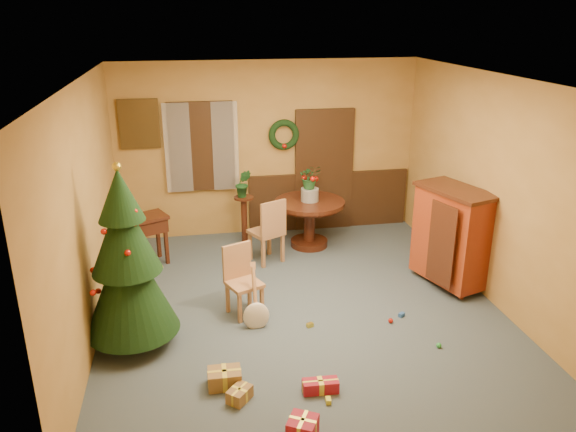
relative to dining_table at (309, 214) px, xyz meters
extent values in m
plane|color=#35444E|center=(-0.54, -1.95, -0.54)|extent=(5.50, 5.50, 0.00)
plane|color=silver|center=(-0.54, -1.95, 2.36)|extent=(5.50, 5.50, 0.00)
plane|color=olive|center=(-0.54, 0.80, 0.91)|extent=(5.00, 0.00, 5.00)
plane|color=olive|center=(-0.54, -4.70, 0.91)|extent=(5.00, 0.00, 5.00)
plane|color=olive|center=(-3.04, -1.95, 0.91)|extent=(0.00, 5.50, 5.50)
plane|color=olive|center=(1.96, -1.95, 0.91)|extent=(0.00, 5.50, 5.50)
cube|color=black|center=(0.51, 0.76, -0.04)|extent=(2.80, 0.06, 1.00)
cube|color=black|center=(0.41, 0.75, 0.51)|extent=(1.00, 0.08, 2.10)
cube|color=white|center=(0.41, 0.78, 0.46)|extent=(0.80, 0.03, 1.90)
cube|color=black|center=(-1.64, 0.75, 1.01)|extent=(1.05, 0.08, 1.45)
cube|color=white|center=(-1.64, 0.78, 1.01)|extent=(0.88, 0.03, 1.25)
cube|color=white|center=(-2.02, 0.70, 1.01)|extent=(0.42, 0.02, 1.45)
cube|color=white|center=(-1.26, 0.70, 1.01)|extent=(0.42, 0.02, 1.45)
torus|color=black|center=(-0.29, 0.72, 1.16)|extent=(0.51, 0.11, 0.51)
cube|color=#4C3819|center=(-2.59, 0.76, 1.41)|extent=(0.62, 0.05, 0.78)
cube|color=gray|center=(-2.59, 0.79, 1.41)|extent=(0.48, 0.02, 0.62)
cylinder|color=black|center=(0.00, 0.00, 0.20)|extent=(1.12, 1.12, 0.06)
cylinder|color=black|center=(0.00, 0.00, 0.14)|extent=(1.00, 1.00, 0.04)
cylinder|color=black|center=(0.00, 0.00, -0.16)|extent=(0.18, 0.18, 0.62)
cylinder|color=black|center=(0.00, 0.00, -0.49)|extent=(0.60, 0.60, 0.10)
cylinder|color=slate|center=(0.00, 0.00, 0.34)|extent=(0.28, 0.28, 0.21)
imported|color=#1E4C23|center=(0.00, 0.00, 0.63)|extent=(0.35, 0.30, 0.39)
cube|color=#9A653D|center=(-1.27, -2.01, -0.12)|extent=(0.51, 0.51, 0.05)
cube|color=#9A653D|center=(-1.34, -1.85, 0.13)|extent=(0.37, 0.19, 0.46)
cube|color=#9A653D|center=(-1.19, -1.80, -0.34)|extent=(0.05, 0.05, 0.40)
cube|color=#9A653D|center=(-1.48, -1.93, -0.34)|extent=(0.05, 0.05, 0.40)
cube|color=#9A653D|center=(-1.07, -2.09, -0.34)|extent=(0.05, 0.05, 0.40)
cube|color=#9A653D|center=(-1.36, -2.22, -0.34)|extent=(0.05, 0.05, 0.40)
cube|color=#9A653D|center=(-0.77, -0.46, -0.07)|extent=(0.59, 0.59, 0.05)
cube|color=#9A653D|center=(-0.69, -0.64, 0.21)|extent=(0.41, 0.23, 0.52)
cube|color=#9A653D|center=(-0.85, -0.70, -0.32)|extent=(0.06, 0.06, 0.45)
cube|color=#9A653D|center=(-0.54, -0.54, -0.32)|extent=(0.06, 0.06, 0.45)
cube|color=#9A653D|center=(-1.01, -0.38, -0.32)|extent=(0.06, 0.06, 0.45)
cube|color=#9A653D|center=(-0.69, -0.22, -0.32)|extent=(0.06, 0.06, 0.45)
cylinder|color=black|center=(-1.03, 0.27, -0.15)|extent=(0.10, 0.10, 0.79)
cylinder|color=black|center=(-1.03, 0.27, 0.26)|extent=(0.32, 0.32, 0.03)
imported|color=#19471E|center=(-1.03, 0.27, 0.50)|extent=(0.27, 0.23, 0.45)
cylinder|color=#382111|center=(-2.60, -2.46, -0.43)|extent=(0.13, 0.13, 0.23)
cone|color=black|center=(-2.60, -2.46, 0.27)|extent=(1.05, 1.05, 1.24)
cone|color=black|center=(-2.60, -2.46, 0.84)|extent=(0.76, 0.76, 0.90)
cone|color=black|center=(-2.60, -2.46, 1.27)|extent=(0.49, 0.49, 0.57)
sphere|color=gold|center=(-2.60, -2.46, 1.57)|extent=(0.10, 0.10, 0.10)
cube|color=black|center=(-2.67, -0.31, 0.21)|extent=(0.97, 0.76, 0.05)
cube|color=black|center=(-2.67, -0.31, 0.07)|extent=(0.91, 0.70, 0.18)
cube|color=black|center=(-3.04, -0.31, -0.18)|extent=(0.18, 0.30, 0.72)
cube|color=black|center=(-2.30, -0.31, -0.18)|extent=(0.18, 0.30, 0.72)
cube|color=#62180B|center=(1.61, -1.69, 0.18)|extent=(0.81, 1.14, 1.28)
cube|color=black|center=(1.61, -1.69, 0.84)|extent=(0.89, 1.22, 0.05)
cylinder|color=black|center=(1.61, -2.13, -0.49)|extent=(0.07, 0.07, 0.09)
cylinder|color=black|center=(1.61, -1.26, -0.49)|extent=(0.07, 0.07, 0.09)
cube|color=brown|center=(-1.64, -3.42, -0.45)|extent=(0.34, 0.25, 0.18)
cube|color=gold|center=(-1.64, -3.42, -0.45)|extent=(0.34, 0.04, 0.18)
cube|color=gold|center=(-1.64, -3.42, -0.45)|extent=(0.05, 0.25, 0.18)
cube|color=maroon|center=(-1.02, -4.35, -0.42)|extent=(0.33, 0.33, 0.24)
cube|color=gold|center=(-1.02, -4.35, -0.42)|extent=(0.23, 0.15, 0.25)
cube|color=gold|center=(-1.02, -4.35, -0.42)|extent=(0.15, 0.23, 0.25)
cube|color=brown|center=(-1.51, -3.68, -0.47)|extent=(0.29, 0.30, 0.13)
cube|color=gold|center=(-1.51, -3.68, -0.47)|extent=(0.18, 0.20, 0.13)
cube|color=gold|center=(-1.51, -3.68, -0.47)|extent=(0.15, 0.14, 0.13)
cube|color=maroon|center=(-0.70, -3.69, -0.48)|extent=(0.37, 0.16, 0.13)
cube|color=gold|center=(-0.70, -3.69, -0.48)|extent=(0.37, 0.04, 0.13)
cube|color=gold|center=(-0.70, -3.69, -0.48)|extent=(0.06, 0.15, 0.13)
cube|color=#224D97|center=(0.66, -2.44, -0.52)|extent=(0.09, 0.09, 0.05)
sphere|color=green|center=(0.82, -3.17, -0.51)|extent=(0.06, 0.06, 0.06)
cube|color=gold|center=(-0.66, -3.88, -0.52)|extent=(0.06, 0.08, 0.05)
sphere|color=red|center=(0.47, -2.56, -0.51)|extent=(0.06, 0.06, 0.06)
cube|color=gold|center=(-0.53, -2.47, -0.52)|extent=(0.09, 0.08, 0.05)
camera|label=1|loc=(-1.87, -8.27, 3.07)|focal=35.00mm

